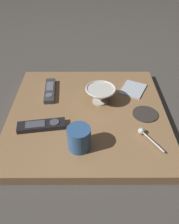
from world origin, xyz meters
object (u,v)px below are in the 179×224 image
Objects in this scene: coffee_mug at (79,138)px; teaspoon at (143,133)px; tv_remote_far at (42,125)px; tv_remote_near at (50,91)px; drink_coaster at (145,114)px; cereal_bowl at (101,94)px; folded_napkin at (133,89)px.

teaspoon is (-0.06, 0.24, -0.03)m from coffee_mug.
tv_remote_far is at bearing -96.58° from teaspoon.
tv_remote_near is at bearing 179.59° from tv_remote_far.
cereal_bowl is at bearing -116.14° from drink_coaster.
cereal_bowl is 0.19m from folded_napkin.
tv_remote_near is 1.76× the size of drink_coaster.
teaspoon is 0.13m from drink_coaster.
drink_coaster is (0.16, 0.43, -0.01)m from tv_remote_near.
teaspoon is at bearing 35.88° from cereal_bowl.
teaspoon is 0.61× the size of tv_remote_far.
tv_remote_far is at bearing -54.68° from cereal_bowl.
tv_remote_far is at bearing -79.68° from drink_coaster.
drink_coaster is (-0.18, 0.27, -0.04)m from coffee_mug.
tv_remote_far is (-0.10, -0.15, -0.03)m from coffee_mug.
tv_remote_near is 1.17× the size of folded_napkin.
teaspoon is at bearing 83.42° from tv_remote_far.
cereal_bowl is 0.25m from tv_remote_near.
coffee_mug reaches higher than teaspoon.
cereal_bowl is 0.27m from teaspoon.
coffee_mug is at bearing -56.76° from drink_coaster.
tv_remote_far is at bearing -56.79° from folded_napkin.
coffee_mug is (0.27, -0.09, 0.00)m from cereal_bowl.
teaspoon is at bearing 53.89° from tv_remote_near.
coffee_mug is 0.75× the size of teaspoon.
coffee_mug is at bearing 56.23° from tv_remote_far.
coffee_mug is at bearing -76.90° from teaspoon.
teaspoon is at bearing -14.43° from drink_coaster.
tv_remote_near is at bearing -111.07° from drink_coaster.
tv_remote_near is (-0.07, -0.24, -0.03)m from cereal_bowl.
coffee_mug reaches higher than tv_remote_near.
tv_remote_far is (0.17, -0.24, -0.03)m from cereal_bowl.
drink_coaster is at bearing 68.93° from tv_remote_near.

